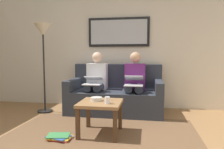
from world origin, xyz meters
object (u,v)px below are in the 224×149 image
coffee_table (100,107)px  cup (107,100)px  framed_mirror (119,32)px  standing_lamp (43,39)px  person_left (135,81)px  person_right (96,80)px  bowl (96,99)px  laptop_white (93,81)px  magazine_stack (60,137)px  laptop_silver (134,81)px  couch (116,95)px

coffee_table → cup: bearing=139.3°
framed_mirror → standing_lamp: size_ratio=0.76×
person_left → person_right: 0.73m
bowl → laptop_white: size_ratio=0.48×
magazine_stack → standing_lamp: 1.99m
standing_lamp → person_right: bearing=-168.3°
magazine_stack → coffee_table: bearing=-150.9°
bowl → magazine_stack: 0.68m
person_left → laptop_silver: person_left is taller
coffee_table → standing_lamp: 1.89m
framed_mirror → laptop_silver: framed_mirror is taller
laptop_silver → standing_lamp: size_ratio=0.23×
laptop_silver → laptop_white: (0.73, 0.01, -0.01)m
person_left → laptop_white: size_ratio=3.42×
couch → person_left: person_left is taller
magazine_stack → person_right: bearing=-95.5°
framed_mirror → standing_lamp: bearing=26.4°
framed_mirror → person_right: 1.11m
coffee_table → laptop_silver: bearing=-113.0°
framed_mirror → bowl: 1.90m
coffee_table → bowl: bowl is taller
laptop_silver → couch: bearing=-39.0°
laptop_silver → magazine_stack: 1.59m
couch → coffee_table: size_ratio=3.12×
cup → standing_lamp: standing_lamp is taller
couch → person_left: (-0.37, 0.07, 0.30)m
bowl → laptop_white: laptop_white is taller
coffee_table → person_left: 1.24m
magazine_stack → bowl: bearing=-142.8°
person_left → magazine_stack: size_ratio=3.37×
coffee_table → magazine_stack: bearing=29.1°
cup → standing_lamp: 1.97m
cup → laptop_white: size_ratio=0.27×
person_right → bowl: bearing=104.0°
bowl → person_left: bearing=-112.5°
laptop_silver → standing_lamp: (1.69, -0.03, 0.74)m
couch → person_right: (0.37, 0.07, 0.30)m
framed_mirror → person_left: 1.11m
standing_lamp → couch: bearing=-168.6°
couch → laptop_silver: 0.57m
framed_mirror → laptop_white: bearing=62.4°
cup → laptop_white: 1.11m
cup → bowl: (0.18, -0.14, -0.02)m
couch → framed_mirror: size_ratio=1.39×
magazine_stack → laptop_white: bearing=-96.6°
framed_mirror → magazine_stack: bearing=75.0°
couch → magazine_stack: couch is taller
cup → magazine_stack: size_ratio=0.27×
laptop_silver → laptop_white: bearing=1.1°
coffee_table → person_left: person_left is taller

